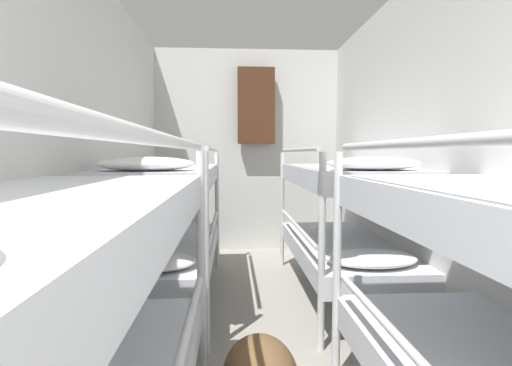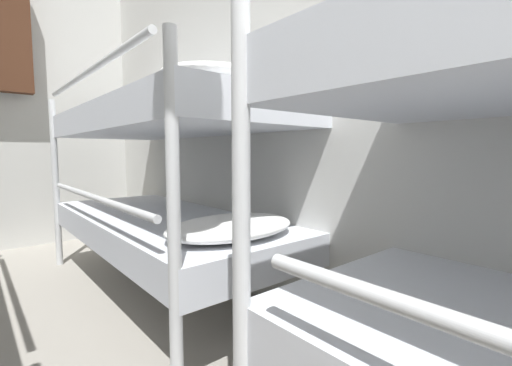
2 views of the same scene
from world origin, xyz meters
name	(u,v)px [view 2 (image 2 of 2)]	position (x,y,z in m)	size (l,w,h in m)	color
wall_right	(351,58)	(1.14, 2.70, 1.24)	(0.06, 5.51, 2.47)	silver
bunk_stack_right_far	(164,173)	(0.72, 3.66, 0.71)	(0.79, 1.91, 1.25)	silver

